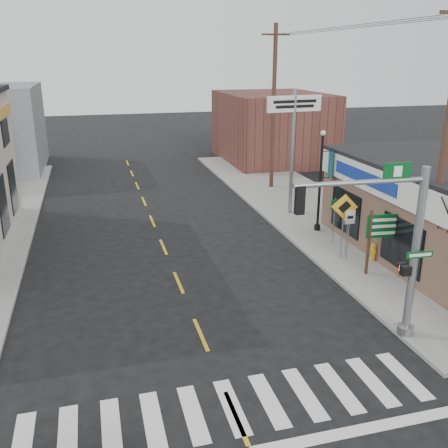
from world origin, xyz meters
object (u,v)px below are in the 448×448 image
object	(u,v)px
dance_center_sign	(294,122)
utility_pole_far	(274,107)
traffic_signal_pole	(398,238)
guide_sign	(384,232)
lamp_post	(322,174)
utility_pole_near	(445,150)
fire_hydrant	(373,251)

from	to	relation	value
dance_center_sign	utility_pole_far	bearing A→B (deg)	73.40
traffic_signal_pole	guide_sign	bearing A→B (deg)	63.77
guide_sign	lamp_post	xyz separation A→B (m)	(-0.15, 5.45, 1.17)
guide_sign	utility_pole_near	world-z (taller)	utility_pole_near
dance_center_sign	utility_pole_near	size ratio (longest dim) A/B	0.65
guide_sign	utility_pole_near	distance (m)	4.06
dance_center_sign	utility_pole_far	size ratio (longest dim) A/B	0.65
guide_sign	lamp_post	size ratio (longest dim) A/B	0.53
lamp_post	traffic_signal_pole	bearing A→B (deg)	-114.10
guide_sign	utility_pole_near	bearing A→B (deg)	-59.43
dance_center_sign	utility_pole_far	world-z (taller)	utility_pole_far
fire_hydrant	dance_center_sign	world-z (taller)	dance_center_sign
traffic_signal_pole	utility_pole_far	bearing A→B (deg)	83.80
lamp_post	utility_pole_near	world-z (taller)	utility_pole_near
traffic_signal_pole	dance_center_sign	distance (m)	13.28
traffic_signal_pole	guide_sign	size ratio (longest dim) A/B	2.08
dance_center_sign	lamp_post	bearing A→B (deg)	-92.08
utility_pole_far	traffic_signal_pole	bearing A→B (deg)	-94.32
fire_hydrant	utility_pole_near	size ratio (longest dim) A/B	0.07
traffic_signal_pole	dance_center_sign	bearing A→B (deg)	84.10
dance_center_sign	traffic_signal_pole	bearing A→B (deg)	-105.65
traffic_signal_pole	guide_sign	xyz separation A→B (m)	(2.47, 4.39, -1.57)
traffic_signal_pole	fire_hydrant	xyz separation A→B (m)	(2.86, 5.60, -2.88)
traffic_signal_pole	lamp_post	world-z (taller)	traffic_signal_pole
traffic_signal_pole	guide_sign	world-z (taller)	traffic_signal_pole
traffic_signal_pole	utility_pole_far	size ratio (longest dim) A/B	0.54
guide_sign	utility_pole_far	world-z (taller)	utility_pole_far
traffic_signal_pole	fire_hydrant	distance (m)	6.91
guide_sign	lamp_post	world-z (taller)	lamp_post
fire_hydrant	lamp_post	bearing A→B (deg)	97.21
guide_sign	utility_pole_far	xyz separation A→B (m)	(0.62, 14.37, 3.53)
lamp_post	utility_pole_far	xyz separation A→B (m)	(0.77, 8.92, 2.36)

